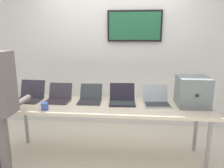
{
  "coord_description": "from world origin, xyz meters",
  "views": [
    {
      "loc": [
        0.33,
        -2.62,
        1.65
      ],
      "look_at": [
        0.07,
        0.18,
        0.99
      ],
      "focal_mm": 33.77,
      "sensor_mm": 36.0,
      "label": 1
    }
  ],
  "objects": [
    {
      "name": "ground",
      "position": [
        0.0,
        0.0,
        -0.02
      ],
      "size": [
        8.0,
        8.0,
        0.04
      ],
      "primitive_type": "cube",
      "color": "beige"
    },
    {
      "name": "equipment_box",
      "position": [
        1.12,
        0.08,
        0.94
      ],
      "size": [
        0.39,
        0.4,
        0.38
      ],
      "color": "slate",
      "rests_on": "workbench"
    },
    {
      "name": "laptop_station_1",
      "position": [
        -0.67,
        0.1,
        0.8
      ],
      "size": [
        0.33,
        0.32,
        0.23
      ],
      "color": "#3C3B42",
      "rests_on": "workbench"
    },
    {
      "name": "laptop_station_3",
      "position": [
        0.21,
        0.11,
        0.8
      ],
      "size": [
        0.36,
        0.37,
        0.24
      ],
      "color": "#23202C",
      "rests_on": "workbench"
    },
    {
      "name": "back_wall",
      "position": [
        0.01,
        1.13,
        1.26
      ],
      "size": [
        8.0,
        0.11,
        2.48
      ],
      "color": "silver",
      "rests_on": "ground"
    },
    {
      "name": "laptop_station_0",
      "position": [
        -1.1,
        0.12,
        0.81
      ],
      "size": [
        0.38,
        0.36,
        0.26
      ],
      "color": "#35333E",
      "rests_on": "workbench"
    },
    {
      "name": "paper_sheet",
      "position": [
        -1.32,
        -0.17,
        0.75
      ],
      "size": [
        0.27,
        0.34,
        0.0
      ],
      "color": "white",
      "rests_on": "workbench"
    },
    {
      "name": "laptop_station_2",
      "position": [
        -0.23,
        0.12,
        0.8
      ],
      "size": [
        0.32,
        0.35,
        0.22
      ],
      "color": "#343B3D",
      "rests_on": "workbench"
    },
    {
      "name": "workbench",
      "position": [
        0.0,
        0.0,
        0.7
      ],
      "size": [
        2.72,
        0.7,
        0.75
      ],
      "color": "beige",
      "rests_on": "ground"
    },
    {
      "name": "laptop_station_4",
      "position": [
        0.67,
        0.1,
        0.8
      ],
      "size": [
        0.36,
        0.37,
        0.23
      ],
      "color": "#A8B5B7",
      "rests_on": "workbench"
    },
    {
      "name": "coffee_mug",
      "position": [
        -0.72,
        -0.25,
        0.79
      ],
      "size": [
        0.09,
        0.09,
        0.09
      ],
      "color": "#3854A0",
      "rests_on": "workbench"
    }
  ]
}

